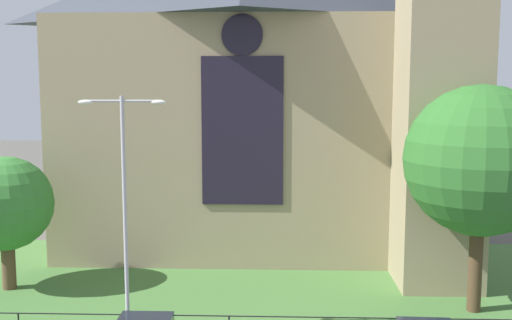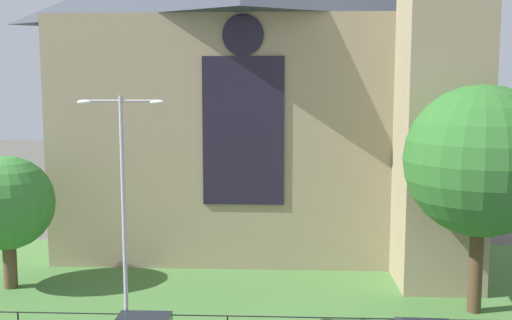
{
  "view_description": "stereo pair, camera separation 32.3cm",
  "coord_description": "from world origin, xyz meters",
  "px_view_note": "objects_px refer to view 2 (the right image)",
  "views": [
    {
      "loc": [
        0.42,
        -20.3,
        10.14
      ],
      "look_at": [
        -0.58,
        8.0,
        6.64
      ],
      "focal_mm": 42.31,
      "sensor_mm": 36.0,
      "label": 1
    },
    {
      "loc": [
        0.75,
        -20.28,
        10.14
      ],
      "look_at": [
        -0.58,
        8.0,
        6.64
      ],
      "focal_mm": 42.31,
      "sensor_mm": 36.0,
      "label": 2
    }
  ],
  "objects_px": {
    "tree_left_near": "(7,203)",
    "tree_right_near": "(481,161)",
    "church_building": "(262,83)",
    "streetlamp_near": "(123,192)"
  },
  "relations": [
    {
      "from": "tree_left_near",
      "to": "streetlamp_near",
      "type": "height_order",
      "value": "streetlamp_near"
    },
    {
      "from": "streetlamp_near",
      "to": "tree_left_near",
      "type": "bearing_deg",
      "value": 140.85
    },
    {
      "from": "church_building",
      "to": "tree_left_near",
      "type": "height_order",
      "value": "church_building"
    },
    {
      "from": "church_building",
      "to": "tree_right_near",
      "type": "bearing_deg",
      "value": -48.02
    },
    {
      "from": "church_building",
      "to": "tree_right_near",
      "type": "relative_size",
      "value": 2.54
    },
    {
      "from": "tree_left_near",
      "to": "streetlamp_near",
      "type": "distance_m",
      "value": 9.89
    },
    {
      "from": "church_building",
      "to": "streetlamp_near",
      "type": "distance_m",
      "value": 16.35
    },
    {
      "from": "church_building",
      "to": "streetlamp_near",
      "type": "relative_size",
      "value": 2.66
    },
    {
      "from": "tree_left_near",
      "to": "tree_right_near",
      "type": "distance_m",
      "value": 22.62
    },
    {
      "from": "tree_left_near",
      "to": "tree_right_near",
      "type": "relative_size",
      "value": 0.65
    }
  ]
}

